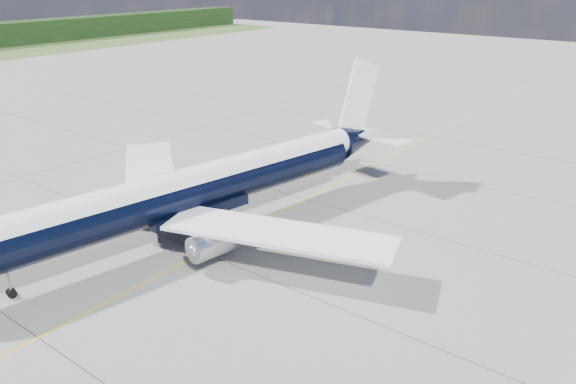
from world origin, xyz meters
name	(u,v)px	position (x,y,z in m)	size (l,w,h in m)	color
ground	(333,186)	(0.00, 30.00, 0.00)	(320.00, 320.00, 0.00)	gray
taxiway_centerline	(306,199)	(0.00, 25.00, 0.00)	(0.16, 160.00, 0.01)	#E1B70B
main_airliner	(204,187)	(-3.13, 13.44, 4.24)	(38.23, 47.04, 13.65)	black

